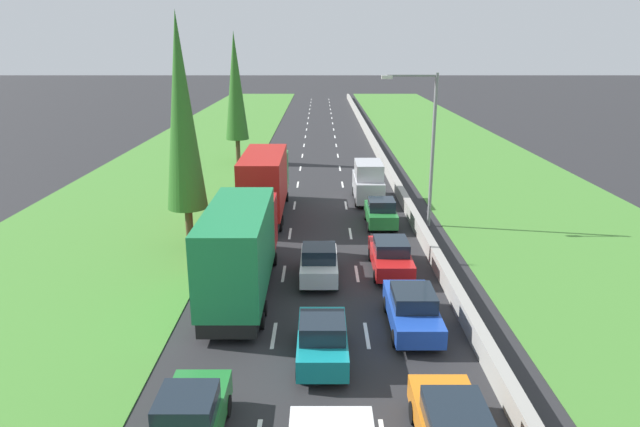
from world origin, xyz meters
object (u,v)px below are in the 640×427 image
(red_box_truck_left_lane, at_px, (266,183))
(street_light_mast, at_px, (428,140))
(white_hatchback_centre_lane, at_px, (320,263))
(red_sedan_right_lane, at_px, (391,256))
(green_hatchback_left_lane, at_px, (191,418))
(silver_van_right_lane, at_px, (369,182))
(green_box_truck_left_lane, at_px, (242,248))
(poplar_tree_second, at_px, (183,114))
(blue_sedan_right_lane, at_px, (413,309))
(poplar_tree_third, at_px, (236,87))
(teal_hatchback_centre_lane, at_px, (323,339))
(green_hatchback_right_lane_fifth, at_px, (382,213))

(red_box_truck_left_lane, xyz_separation_m, street_light_mast, (9.65, -2.08, 3.05))
(white_hatchback_centre_lane, bearing_deg, red_sedan_right_lane, 16.45)
(green_hatchback_left_lane, bearing_deg, silver_van_right_lane, 74.80)
(green_hatchback_left_lane, bearing_deg, green_box_truck_left_lane, 89.20)
(green_box_truck_left_lane, height_order, poplar_tree_second, poplar_tree_second)
(red_box_truck_left_lane, distance_m, poplar_tree_second, 8.38)
(blue_sedan_right_lane, bearing_deg, green_box_truck_left_lane, 156.17)
(blue_sedan_right_lane, relative_size, red_box_truck_left_lane, 0.48)
(red_sedan_right_lane, relative_size, red_box_truck_left_lane, 0.48)
(poplar_tree_third, bearing_deg, red_box_truck_left_lane, -76.44)
(teal_hatchback_centre_lane, relative_size, green_box_truck_left_lane, 0.41)
(green_hatchback_left_lane, distance_m, red_box_truck_left_lane, 21.69)
(white_hatchback_centre_lane, relative_size, silver_van_right_lane, 0.80)
(poplar_tree_second, bearing_deg, green_hatchback_right_lane_fifth, 18.93)
(green_hatchback_left_lane, xyz_separation_m, poplar_tree_second, (-3.50, 15.90, 6.30))
(blue_sedan_right_lane, relative_size, green_box_truck_left_lane, 0.48)
(red_sedan_right_lane, height_order, red_box_truck_left_lane, red_box_truck_left_lane)
(street_light_mast, bearing_deg, white_hatchback_centre_lane, -127.36)
(red_box_truck_left_lane, bearing_deg, white_hatchback_centre_lane, -71.71)
(green_hatchback_left_lane, distance_m, street_light_mast, 22.28)
(teal_hatchback_centre_lane, distance_m, poplar_tree_third, 35.80)
(silver_van_right_lane, distance_m, poplar_tree_second, 15.03)
(green_hatchback_left_lane, xyz_separation_m, silver_van_right_lane, (6.84, 25.18, 0.56))
(green_box_truck_left_lane, bearing_deg, teal_hatchback_centre_lane, -57.51)
(white_hatchback_centre_lane, bearing_deg, red_box_truck_left_lane, 108.29)
(blue_sedan_right_lane, bearing_deg, teal_hatchback_centre_lane, -145.45)
(green_hatchback_right_lane_fifth, bearing_deg, street_light_mast, 0.14)
(blue_sedan_right_lane, relative_size, green_hatchback_right_lane_fifth, 1.15)
(red_sedan_right_lane, xyz_separation_m, green_hatchback_right_lane_fifth, (0.28, 7.18, 0.02))
(green_hatchback_right_lane_fifth, distance_m, poplar_tree_third, 23.02)
(red_box_truck_left_lane, distance_m, street_light_mast, 10.33)
(red_box_truck_left_lane, height_order, street_light_mast, street_light_mast)
(green_hatchback_right_lane_fifth, distance_m, silver_van_right_lane, 5.65)
(red_sedan_right_lane, distance_m, red_box_truck_left_lane, 11.59)
(green_hatchback_right_lane_fifth, bearing_deg, poplar_tree_third, 120.34)
(teal_hatchback_centre_lane, relative_size, red_sedan_right_lane, 0.87)
(red_box_truck_left_lane, xyz_separation_m, silver_van_right_lane, (6.78, 3.53, -0.78))
(poplar_tree_second, relative_size, poplar_tree_third, 1.04)
(red_sedan_right_lane, relative_size, poplar_tree_second, 0.37)
(red_sedan_right_lane, relative_size, street_light_mast, 0.50)
(street_light_mast, bearing_deg, red_sedan_right_lane, -111.50)
(green_hatchback_right_lane_fifth, relative_size, street_light_mast, 0.43)
(red_box_truck_left_lane, xyz_separation_m, poplar_tree_third, (-4.12, 17.07, 4.72))
(red_box_truck_left_lane, bearing_deg, green_hatchback_left_lane, -90.17)
(green_box_truck_left_lane, distance_m, silver_van_right_lane, 16.88)
(blue_sedan_right_lane, height_order, green_hatchback_right_lane_fifth, green_hatchback_right_lane_fifth)
(silver_van_right_lane, bearing_deg, green_box_truck_left_lane, -113.43)
(green_box_truck_left_lane, xyz_separation_m, silver_van_right_lane, (6.71, 15.47, -0.78))
(green_hatchback_left_lane, bearing_deg, poplar_tree_second, 102.42)
(blue_sedan_right_lane, height_order, poplar_tree_third, poplar_tree_third)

